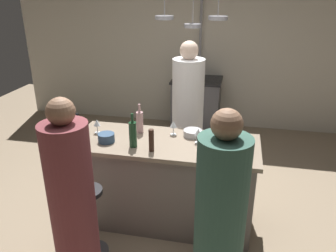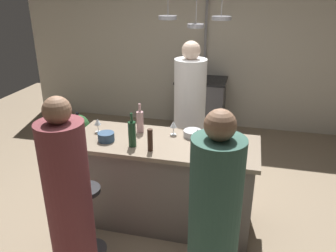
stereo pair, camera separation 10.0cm
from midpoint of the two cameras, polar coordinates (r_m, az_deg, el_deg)
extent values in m
plane|color=gray|center=(3.71, 0.23, -15.30)|extent=(9.00, 9.00, 0.00)
cube|color=beige|center=(5.83, 6.98, 12.70)|extent=(6.40, 0.16, 2.60)
cube|color=slate|center=(3.47, 0.24, -9.67)|extent=(1.72, 0.66, 0.86)
cube|color=gray|center=(3.25, 0.26, -2.94)|extent=(1.80, 0.72, 0.04)
cube|color=#47474C|center=(5.66, 6.06, 3.33)|extent=(0.76, 0.60, 0.86)
cube|color=black|center=(5.53, 6.24, 7.69)|extent=(0.80, 0.64, 0.03)
cylinder|color=white|center=(4.02, 4.32, 0.41)|extent=(0.37, 0.37, 1.54)
sphere|color=beige|center=(3.78, 4.70, 12.59)|extent=(0.21, 0.21, 0.21)
cylinder|color=#4C4C51|center=(2.97, 7.63, -18.70)|extent=(0.06, 0.06, 0.62)
cylinder|color=black|center=(2.76, 7.98, -13.57)|extent=(0.26, 0.26, 0.04)
cylinder|color=#33594C|center=(2.43, 8.86, -17.76)|extent=(0.34, 0.34, 1.44)
sphere|color=#8C664C|center=(2.01, 10.22, 0.14)|extent=(0.20, 0.20, 0.20)
cylinder|color=#4C4C51|center=(3.41, -11.87, -19.72)|extent=(0.28, 0.28, 0.02)
cylinder|color=#4C4C51|center=(3.21, -12.34, -15.46)|extent=(0.06, 0.06, 0.62)
cylinder|color=black|center=(3.02, -12.86, -10.53)|extent=(0.26, 0.26, 0.04)
cylinder|color=brown|center=(2.71, -15.14, -13.56)|extent=(0.34, 0.34, 1.43)
sphere|color=#8C664C|center=(2.35, -17.10, 2.54)|extent=(0.19, 0.19, 0.19)
cylinder|color=gray|center=(5.72, 6.68, 10.24)|extent=(0.04, 0.04, 2.15)
cylinder|color=gray|center=(4.34, 0.64, 17.83)|extent=(0.23, 0.23, 0.04)
cylinder|color=gray|center=(4.35, 0.69, 19.34)|extent=(0.01, 0.01, 0.23)
cylinder|color=gray|center=(4.28, 5.39, 16.49)|extent=(0.21, 0.21, 0.04)
cylinder|color=gray|center=(4.29, 5.50, 18.60)|extent=(0.01, 0.01, 0.32)
cylinder|color=gray|center=(4.30, 9.70, 17.52)|extent=(0.24, 0.24, 0.04)
cylinder|color=gray|center=(4.25, 9.75, 18.98)|extent=(0.01, 0.01, 0.22)
cylinder|color=brown|center=(5.31, -14.20, -2.69)|extent=(0.24, 0.24, 0.16)
sphere|color=#2D6633|center=(5.20, -14.47, -0.10)|extent=(0.36, 0.36, 0.36)
cylinder|color=#382319|center=(3.02, -2.08, -2.39)|extent=(0.05, 0.05, 0.21)
cylinder|color=#143319|center=(2.96, 10.45, -3.19)|extent=(0.07, 0.07, 0.23)
cylinder|color=#143319|center=(2.90, 10.67, -0.42)|extent=(0.03, 0.03, 0.08)
cylinder|color=#193D23|center=(3.11, -5.16, -1.39)|extent=(0.07, 0.07, 0.24)
cylinder|color=#193D23|center=(3.05, -5.26, 1.40)|extent=(0.03, 0.03, 0.08)
cylinder|color=black|center=(3.21, -13.90, -1.22)|extent=(0.07, 0.07, 0.24)
cylinder|color=black|center=(3.15, -14.18, 1.50)|extent=(0.03, 0.03, 0.08)
cylinder|color=#B78C8E|center=(3.42, -3.90, 0.68)|extent=(0.07, 0.07, 0.22)
cylinder|color=#B78C8E|center=(3.37, -3.97, 3.06)|extent=(0.03, 0.03, 0.08)
cylinder|color=silver|center=(3.51, -10.87, -0.95)|extent=(0.06, 0.06, 0.01)
cylinder|color=silver|center=(3.50, -10.92, -0.34)|extent=(0.01, 0.01, 0.07)
cone|color=silver|center=(3.47, -11.00, 0.72)|extent=(0.07, 0.07, 0.06)
cylinder|color=silver|center=(3.22, 5.84, -2.86)|extent=(0.06, 0.06, 0.01)
cylinder|color=silver|center=(3.20, 5.87, -2.20)|extent=(0.01, 0.01, 0.07)
cone|color=silver|center=(3.18, 5.92, -1.05)|extent=(0.07, 0.07, 0.06)
cylinder|color=silver|center=(3.39, 1.75, -1.42)|extent=(0.06, 0.06, 0.01)
cylinder|color=silver|center=(3.37, 1.76, -0.79)|extent=(0.01, 0.01, 0.07)
cone|color=silver|center=(3.35, 1.78, 0.31)|extent=(0.07, 0.07, 0.06)
cylinder|color=#B7B7BC|center=(3.35, 5.04, -1.26)|extent=(0.18, 0.18, 0.06)
cylinder|color=#334C6B|center=(3.28, -9.54, -1.82)|extent=(0.16, 0.16, 0.08)
cylinder|color=brown|center=(3.36, 9.64, -1.43)|extent=(0.15, 0.15, 0.07)
camera|label=1|loc=(0.05, -89.14, 0.36)|focal=36.10mm
camera|label=2|loc=(0.05, 90.86, -0.36)|focal=36.10mm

